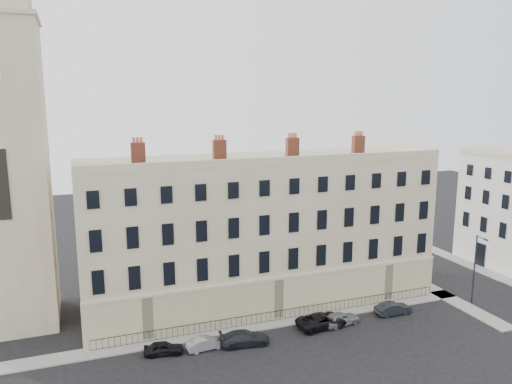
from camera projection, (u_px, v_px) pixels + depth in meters
ground at (365, 335)px, 45.20m from camera, size 160.00×160.00×0.00m
terrace at (257, 229)px, 52.78m from camera, size 36.22×12.22×17.00m
pavement_terrace at (243, 328)px, 46.39m from camera, size 48.00×2.00×0.12m
pavement_east_return at (425, 285)px, 56.98m from camera, size 2.00×24.00×0.12m
pavement_adjacent at (480, 269)px, 62.23m from camera, size 2.00×20.00×0.12m
railings at (281, 315)px, 48.03m from camera, size 35.00×0.04×0.96m
car_a at (164, 348)px, 41.68m from camera, size 3.48×1.87×1.12m
car_b at (206, 343)px, 42.57m from camera, size 3.47×1.51×1.11m
car_c at (245, 338)px, 43.28m from camera, size 4.59×2.29×1.28m
car_d at (322, 320)px, 46.58m from camera, size 5.05×2.61×1.36m
car_e at (341, 318)px, 47.06m from camera, size 3.99×2.06×1.30m
car_f at (393, 308)px, 49.38m from camera, size 3.74×1.37×1.22m
streetlamp at (475, 266)px, 51.55m from camera, size 0.25×1.58×7.28m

